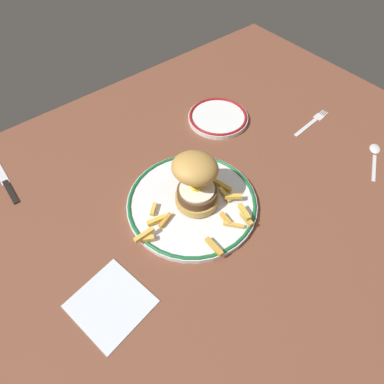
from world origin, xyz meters
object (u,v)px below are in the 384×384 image
at_px(fork, 312,122).
at_px(spoon, 375,152).
at_px(dinner_plate, 192,203).
at_px(napkin, 111,303).
at_px(knife, 5,182).
at_px(side_plate, 218,117).
at_px(burger, 196,180).

relative_size(fork, spoon, 1.17).
height_order(dinner_plate, napkin, dinner_plate).
relative_size(dinner_plate, napkin, 2.24).
bearing_deg(dinner_plate, fork, 0.98).
bearing_deg(knife, dinner_plate, -47.62).
distance_m(side_plate, spoon, 0.41).
relative_size(dinner_plate, knife, 1.58).
bearing_deg(spoon, fork, 99.63).
height_order(side_plate, napkin, side_plate).
distance_m(burger, spoon, 0.48).
bearing_deg(side_plate, napkin, -152.44).
xyz_separation_m(side_plate, napkin, (-0.49, -0.26, -0.01)).
relative_size(knife, napkin, 1.42).
xyz_separation_m(dinner_plate, side_plate, (0.24, 0.18, -0.00)).
height_order(fork, knife, knife).
relative_size(side_plate, spoon, 1.31).
height_order(spoon, napkin, spoon).
xyz_separation_m(fork, napkin, (-0.68, -0.09, 0.00)).
distance_m(side_plate, fork, 0.26).
relative_size(burger, fork, 0.86).
relative_size(dinner_plate, fork, 1.97).
xyz_separation_m(burger, napkin, (-0.26, -0.08, -0.07)).
distance_m(dinner_plate, fork, 0.43).
bearing_deg(spoon, dinner_plate, 160.10).
bearing_deg(fork, knife, 156.36).
distance_m(spoon, napkin, 0.71).
relative_size(spoon, napkin, 0.97).
bearing_deg(fork, burger, -179.25).
relative_size(dinner_plate, side_plate, 1.76).
bearing_deg(dinner_plate, napkin, -162.89).
bearing_deg(napkin, fork, 7.13).
bearing_deg(burger, fork, 0.75).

